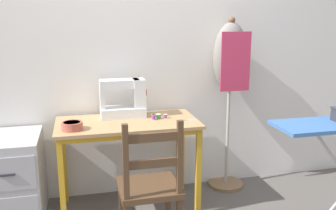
{
  "coord_description": "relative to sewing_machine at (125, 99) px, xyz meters",
  "views": [
    {
      "loc": [
        -0.36,
        -2.55,
        1.54
      ],
      "look_at": [
        0.32,
        0.25,
        0.86
      ],
      "focal_mm": 40.0,
      "sensor_mm": 36.0,
      "label": 1
    }
  ],
  "objects": [
    {
      "name": "sewing_table",
      "position": [
        -0.01,
        -0.16,
        -0.24
      ],
      "size": [
        1.11,
        0.56,
        0.74
      ],
      "color": "tan",
      "rests_on": "ground_plane"
    },
    {
      "name": "fabric_bowl",
      "position": [
        -0.43,
        -0.28,
        -0.12
      ],
      "size": [
        0.15,
        0.15,
        0.06
      ],
      "color": "#B25647",
      "rests_on": "sewing_table"
    },
    {
      "name": "wall_back",
      "position": [
        -0.01,
        0.2,
        0.38
      ],
      "size": [
        10.0,
        0.05,
        2.55
      ],
      "color": "silver",
      "rests_on": "ground_plane"
    },
    {
      "name": "thread_spool_near_machine",
      "position": [
        0.2,
        -0.15,
        -0.12
      ],
      "size": [
        0.04,
        0.04,
        0.04
      ],
      "color": "purple",
      "rests_on": "sewing_table"
    },
    {
      "name": "scissors",
      "position": [
        0.45,
        -0.24,
        -0.14
      ],
      "size": [
        0.15,
        0.05,
        0.01
      ],
      "color": "silver",
      "rests_on": "sewing_table"
    },
    {
      "name": "thread_spool_mid_table",
      "position": [
        0.25,
        -0.13,
        -0.13
      ],
      "size": [
        0.04,
        0.04,
        0.04
      ],
      "color": "green",
      "rests_on": "sewing_table"
    },
    {
      "name": "dress_form",
      "position": [
        0.93,
        0.05,
        0.23
      ],
      "size": [
        0.32,
        0.32,
        1.55
      ],
      "color": "#846647",
      "rests_on": "ground_plane"
    },
    {
      "name": "filing_cabinet",
      "position": [
        -0.87,
        -0.12,
        -0.55
      ],
      "size": [
        0.4,
        0.56,
        0.67
      ],
      "color": "#B7B7BC",
      "rests_on": "ground_plane"
    },
    {
      "name": "thread_spool_far_edge",
      "position": [
        0.3,
        -0.13,
        -0.13
      ],
      "size": [
        0.03,
        0.03,
        0.03
      ],
      "color": "purple",
      "rests_on": "sewing_table"
    },
    {
      "name": "wooden_chair",
      "position": [
        0.06,
        -0.72,
        -0.45
      ],
      "size": [
        0.4,
        0.38,
        0.93
      ],
      "color": "#513823",
      "rests_on": "ground_plane"
    },
    {
      "name": "sewing_machine",
      "position": [
        0.0,
        0.0,
        0.0
      ],
      "size": [
        0.38,
        0.18,
        0.33
      ],
      "color": "white",
      "rests_on": "sewing_table"
    }
  ]
}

